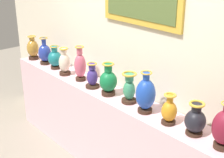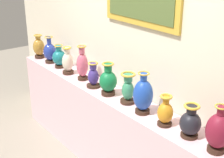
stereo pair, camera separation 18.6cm
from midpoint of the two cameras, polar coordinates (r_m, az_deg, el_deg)
display_shelf at (r=3.71m, az=1.46°, el=-9.52°), size 3.50×0.39×0.98m
back_wall at (r=3.48m, az=4.89°, el=4.89°), size 5.15×0.14×2.79m
vase_ochre at (r=4.68m, az=-11.58°, el=5.45°), size 0.16×0.16×0.33m
vase_cobalt at (r=4.45m, az=-9.66°, el=4.68°), size 0.17×0.17×0.36m
vase_teal at (r=4.24m, az=-8.00°, el=3.74°), size 0.18×0.18×0.30m
vase_ivory at (r=4.00m, az=-6.46°, el=2.94°), size 0.14×0.14×0.34m
vase_rose at (r=3.79m, az=-3.83°, el=2.46°), size 0.14×0.14×0.41m
vase_indigo at (r=3.60m, az=-1.82°, el=0.42°), size 0.15×0.15×0.29m
vase_emerald at (r=3.39m, az=0.88°, el=-0.37°), size 0.19×0.19×0.35m
vase_jade at (r=3.22m, az=4.46°, el=-1.83°), size 0.15×0.15×0.32m
vase_sapphire at (r=3.03m, az=7.21°, el=-2.87°), size 0.19×0.19×0.40m
vase_amber at (r=2.88m, az=11.15°, el=-5.78°), size 0.14×0.14×0.28m
vase_onyx at (r=2.75m, az=15.46°, el=-7.39°), size 0.18×0.18×0.29m
vase_burgundy at (r=2.60m, az=20.07°, el=-8.65°), size 0.19×0.19×0.39m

